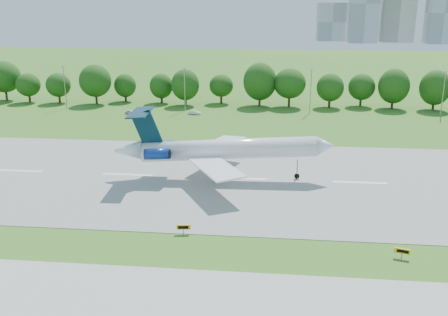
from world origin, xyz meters
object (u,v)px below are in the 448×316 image
at_px(airliner, 217,149).
at_px(service_vehicle_b, 131,112).
at_px(service_vehicle_a, 194,112).
at_px(taxi_sign_left, 184,227).

xyz_separation_m(airliner, service_vehicle_b, (-30.07, 50.95, -4.74)).
relative_size(service_vehicle_a, service_vehicle_b, 0.99).
height_order(airliner, service_vehicle_a, airliner).
xyz_separation_m(airliner, taxi_sign_left, (-1.81, -22.28, -4.38)).
height_order(taxi_sign_left, service_vehicle_b, taxi_sign_left).
bearing_deg(taxi_sign_left, service_vehicle_b, 104.13).
bearing_deg(airliner, service_vehicle_a, 99.64).
bearing_deg(service_vehicle_a, airliner, -163.28).
xyz_separation_m(service_vehicle_a, service_vehicle_b, (-17.53, -1.51, 0.02)).
relative_size(taxi_sign_left, service_vehicle_b, 0.54).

